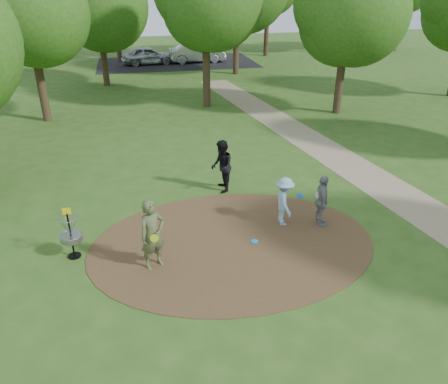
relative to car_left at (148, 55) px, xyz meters
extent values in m
plane|color=#2D5119|center=(0.59, -29.68, -0.77)|extent=(100.00, 100.00, 0.00)
cylinder|color=#47301C|center=(0.59, -29.68, -0.76)|extent=(8.40, 8.40, 0.02)
cube|color=#8C7A5B|center=(7.09, -27.68, -0.77)|extent=(7.55, 39.89, 0.01)
cube|color=black|center=(2.59, 0.32, -0.77)|extent=(14.00, 8.00, 0.01)
imported|color=#4F5A34|center=(-1.73, -30.31, 0.22)|extent=(0.86, 0.74, 1.98)
cylinder|color=#CCEF1A|center=(-1.70, -30.58, 0.27)|extent=(0.22, 0.10, 0.22)
imported|color=#8DB7D3|center=(2.42, -28.91, 0.01)|extent=(0.63, 1.04, 1.58)
cylinder|color=blue|center=(2.94, -28.88, 0.15)|extent=(0.31, 0.31, 0.08)
imported|color=black|center=(1.02, -26.18, 0.18)|extent=(0.80, 0.99, 1.91)
cylinder|color=#0C7ADC|center=(1.28, -26.12, 0.08)|extent=(0.23, 0.11, 0.22)
imported|color=gray|center=(3.51, -29.24, 0.07)|extent=(0.62, 1.05, 1.68)
cylinder|color=silver|center=(3.38, -29.25, 0.30)|extent=(0.22, 0.07, 0.22)
cylinder|color=#0D8FE6|center=(1.24, -29.77, -0.75)|extent=(0.22, 0.22, 0.02)
cylinder|color=red|center=(-1.60, -27.96, -0.75)|extent=(0.22, 0.22, 0.02)
imported|color=#A3A6AA|center=(0.00, 0.00, 0.00)|extent=(4.72, 2.32, 1.55)
imported|color=#ACADB4|center=(4.44, 0.08, 0.05)|extent=(5.01, 1.81, 1.64)
cylinder|color=black|center=(-3.91, -29.38, -0.10)|extent=(0.05, 0.05, 1.35)
cylinder|color=black|center=(-3.91, -29.38, -0.75)|extent=(0.36, 0.36, 0.04)
cylinder|color=gray|center=(-3.91, -29.38, -0.15)|extent=(0.60, 0.60, 0.16)
torus|color=gray|center=(-3.91, -29.38, -0.07)|extent=(0.63, 0.63, 0.03)
torus|color=gray|center=(-3.91, -29.38, 0.48)|extent=(0.58, 0.58, 0.02)
cube|color=yellow|center=(-3.91, -29.38, 0.68)|extent=(0.22, 0.02, 0.18)
cylinder|color=#332316|center=(-6.41, -15.68, 1.13)|extent=(0.44, 0.44, 3.80)
sphere|color=#284C14|center=(-6.41, -15.68, 4.44)|extent=(5.13, 5.13, 5.13)
cylinder|color=#332316|center=(2.59, -14.68, 1.32)|extent=(0.44, 0.44, 4.18)
sphere|color=#284C14|center=(2.59, -14.68, 4.89)|extent=(5.41, 5.41, 5.41)
cylinder|color=#332316|center=(9.59, -17.68, 1.03)|extent=(0.44, 0.44, 3.61)
sphere|color=#284C14|center=(9.59, -17.68, 4.30)|extent=(5.33, 5.33, 5.33)
cylinder|color=#332316|center=(-3.41, -7.68, 0.94)|extent=(0.44, 0.44, 3.42)
sphere|color=#284C14|center=(-3.41, -7.68, 4.26)|extent=(5.85, 5.85, 5.85)
cylinder|color=#332316|center=(6.59, -5.68, 1.41)|extent=(0.44, 0.44, 4.37)
camera|label=1|loc=(-2.00, -40.21, 6.30)|focal=35.00mm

